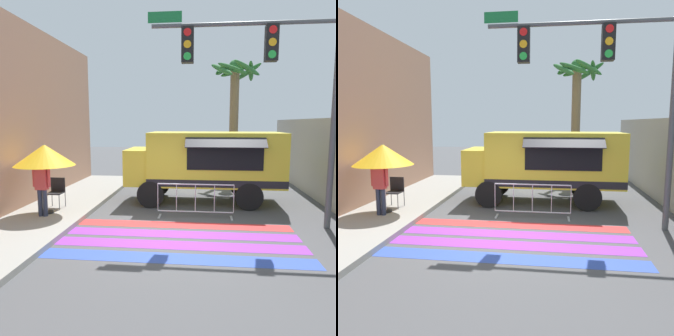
# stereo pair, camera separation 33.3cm
# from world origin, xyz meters

# --- Properties ---
(ground_plane) EXTENTS (60.00, 60.00, 0.00)m
(ground_plane) POSITION_xyz_m (0.00, 0.00, 0.00)
(ground_plane) COLOR #4C4C4F
(concrete_wall_right) EXTENTS (0.20, 16.00, 3.00)m
(concrete_wall_right) POSITION_xyz_m (5.05, 3.00, 1.50)
(concrete_wall_right) COLOR #A39E93
(concrete_wall_right) RESTS_ON ground_plane
(crosswalk_painted) EXTENTS (6.40, 2.84, 0.01)m
(crosswalk_painted) POSITION_xyz_m (0.00, -0.52, 0.00)
(crosswalk_painted) COLOR #334FB2
(crosswalk_painted) RESTS_ON ground_plane
(food_truck) EXTENTS (5.40, 2.58, 2.50)m
(food_truck) POSITION_xyz_m (0.81, 3.40, 1.51)
(food_truck) COLOR yellow
(food_truck) RESTS_ON ground_plane
(traffic_signal_pole) EXTENTS (4.96, 0.29, 5.77)m
(traffic_signal_pole) POSITION_xyz_m (2.53, 0.79, 4.17)
(traffic_signal_pole) COLOR #515456
(traffic_signal_pole) RESTS_ON ground_plane
(patio_umbrella) EXTENTS (1.76, 1.76, 2.06)m
(patio_umbrella) POSITION_xyz_m (-3.83, 0.92, 1.89)
(patio_umbrella) COLOR black
(patio_umbrella) RESTS_ON sidewalk_left
(folding_chair) EXTENTS (0.47, 0.47, 0.95)m
(folding_chair) POSITION_xyz_m (-3.84, 1.61, 0.72)
(folding_chair) COLOR #4C4C51
(folding_chair) RESTS_ON sidewalk_left
(vendor_person) EXTENTS (0.53, 0.22, 1.67)m
(vendor_person) POSITION_xyz_m (-3.80, 0.60, 1.09)
(vendor_person) COLOR #2D3347
(vendor_person) RESTS_ON sidewalk_left
(barricade_front) EXTENTS (2.28, 0.44, 1.04)m
(barricade_front) POSITION_xyz_m (0.59, 1.39, 0.52)
(barricade_front) COLOR #B7BABF
(barricade_front) RESTS_ON ground_plane
(palm_tree) EXTENTS (2.53, 2.51, 5.76)m
(palm_tree) POSITION_xyz_m (2.26, 7.84, 3.89)
(palm_tree) COLOR #7A664C
(palm_tree) RESTS_ON ground_plane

